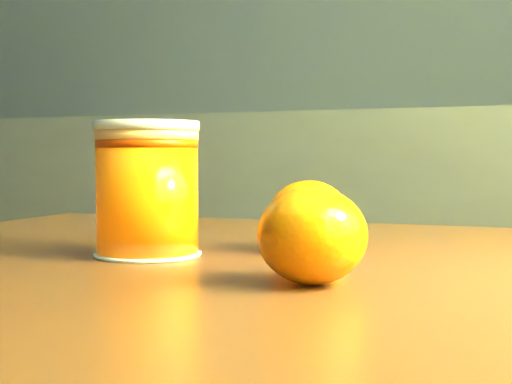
% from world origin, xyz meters
% --- Properties ---
extents(kitchen_counter, '(3.15, 0.60, 0.90)m').
position_xyz_m(kitchen_counter, '(0.00, 1.45, 0.45)').
color(kitchen_counter, '#4B4A4F').
rests_on(kitchen_counter, ground).
extents(table, '(0.98, 0.71, 0.71)m').
position_xyz_m(table, '(1.00, 0.08, 0.62)').
color(table, brown).
rests_on(table, ground).
extents(juice_glass, '(0.09, 0.09, 0.11)m').
position_xyz_m(juice_glass, '(0.85, 0.06, 0.77)').
color(juice_glass, '#FF6805').
rests_on(juice_glass, table).
extents(orange_front, '(0.08, 0.08, 0.06)m').
position_xyz_m(orange_front, '(1.02, -0.01, 0.74)').
color(orange_front, orange).
rests_on(orange_front, table).
extents(orange_back, '(0.08, 0.08, 0.06)m').
position_xyz_m(orange_back, '(0.97, 0.14, 0.74)').
color(orange_back, orange).
rests_on(orange_back, table).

